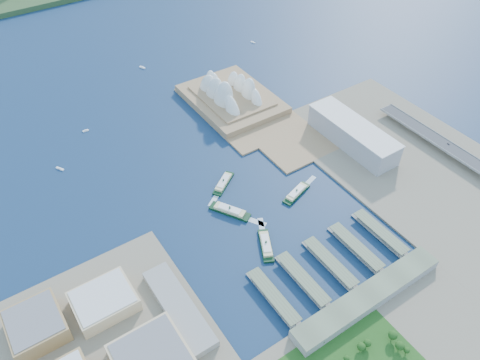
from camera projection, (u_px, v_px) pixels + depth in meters
ground at (282, 231)px, 598.58m from camera, size 3000.00×3000.00×0.00m
east_land at (438, 181)px, 664.39m from camera, size 240.00×500.00×3.00m
peninsula at (239, 107)px, 798.63m from camera, size 135.00×220.00×3.00m
opera_house at (232, 87)px, 788.85m from camera, size 134.00×180.00×58.00m
toaster_building at (353, 134)px, 711.95m from camera, size 45.00×155.00×35.00m
expressway at (472, 165)px, 677.53m from camera, size 26.00×340.00×11.85m
ferry_wharves at (330, 263)px, 555.61m from camera, size 184.00×90.00×9.30m
terminal_building at (368, 297)px, 516.67m from camera, size 200.00×28.00×12.00m
ferry_a at (230, 210)px, 618.21m from camera, size 41.33×55.79×10.67m
ferry_b at (223, 182)px, 658.14m from camera, size 48.38×38.89×9.46m
ferry_c at (266, 244)px, 576.66m from camera, size 35.00×51.93×9.75m
ferry_d at (297, 192)px, 643.44m from camera, size 52.19×27.66×9.58m
boat_a at (60, 169)px, 683.86m from camera, size 9.55×13.27×2.58m
boat_b at (86, 131)px, 750.57m from camera, size 9.92×4.15×2.61m
boat_c at (253, 42)px, 971.64m from camera, size 5.89×11.41×2.47m
boat_e at (142, 67)px, 896.05m from camera, size 8.65×13.17×3.09m
car_c at (448, 144)px, 703.24m from camera, size 1.64×4.03×1.17m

